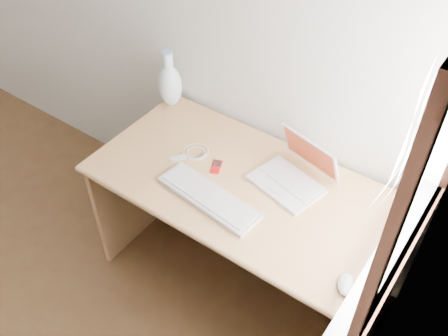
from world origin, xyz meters
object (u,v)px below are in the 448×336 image
Objects in this scene: external_keyboard at (209,197)px; desk at (254,205)px; vase at (170,84)px; laptop at (292,172)px.

desk is at bearing 78.47° from external_keyboard.
desk is 2.82× the size of external_keyboard.
desk is 0.34m from external_keyboard.
desk is 0.74m from vase.
laptop is (0.14, 0.05, 0.26)m from desk.
laptop is at bearing 59.68° from external_keyboard.
external_keyboard is (-0.22, -0.30, -0.03)m from laptop.
laptop is at bearing -9.39° from vase.
desk is at bearing -16.05° from vase.
vase reaches higher than desk.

